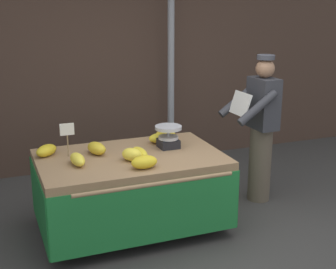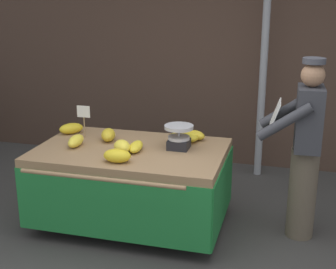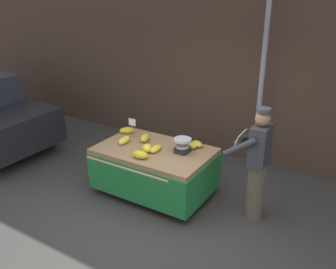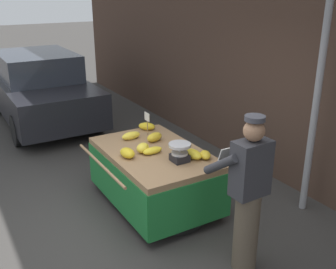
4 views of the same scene
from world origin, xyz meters
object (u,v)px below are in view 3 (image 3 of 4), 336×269
banana_bunch_4 (197,144)px  banana_bunch_6 (156,149)px  banana_bunch_1 (140,155)px  banana_bunch_7 (188,145)px  banana_cart (154,160)px  banana_bunch_3 (127,130)px  price_sign (132,124)px  banana_bunch_2 (147,148)px  vendor_person (257,164)px  banana_bunch_0 (145,138)px  street_pole (261,84)px  banana_bunch_5 (124,140)px  weighing_scale (182,146)px

banana_bunch_4 → banana_bunch_6: bearing=-133.0°
banana_bunch_1 → banana_bunch_7: size_ratio=0.85×
banana_cart → banana_bunch_7: bearing=34.4°
banana_bunch_4 → banana_bunch_7: (-0.09, -0.13, 0.01)m
banana_bunch_3 → banana_bunch_7: (1.23, 0.01, -0.00)m
price_sign → banana_bunch_2: 0.68m
banana_bunch_1 → vendor_person: size_ratio=0.15×
banana_bunch_0 → banana_bunch_4: bearing=17.6°
price_sign → banana_bunch_1: (0.59, -0.60, -0.19)m
banana_cart → vendor_person: size_ratio=1.08×
banana_bunch_3 → vendor_person: (2.40, -0.10, 0.01)m
price_sign → banana_bunch_3: 0.29m
banana_bunch_1 → banana_bunch_6: (0.06, 0.33, -0.02)m
street_pole → banana_bunch_1: street_pole is taller
banana_bunch_4 → banana_bunch_5: size_ratio=0.77×
banana_bunch_6 → banana_bunch_0: bearing=148.1°
banana_bunch_3 → banana_bunch_7: size_ratio=0.87×
banana_bunch_1 → banana_bunch_4: size_ratio=1.14×
banana_bunch_4 → weighing_scale: bearing=-106.3°
street_pole → banana_bunch_0: street_pole is taller
banana_bunch_3 → banana_bunch_2: bearing=-31.2°
banana_cart → banana_bunch_5: banana_bunch_5 is taller
street_pole → banana_bunch_3: bearing=-143.4°
street_pole → banana_bunch_3: street_pole is taller
banana_bunch_6 → vendor_person: bearing=9.6°
banana_cart → banana_bunch_5: (-0.54, -0.08, 0.26)m
banana_bunch_0 → banana_bunch_7: size_ratio=0.87×
banana_bunch_0 → banana_bunch_3: 0.49m
banana_cart → vendor_person: vendor_person is taller
street_pole → banana_bunch_0: bearing=-132.7°
banana_cart → banana_bunch_1: banana_bunch_1 is taller
weighing_scale → banana_bunch_1: weighing_scale is taller
banana_bunch_1 → vendor_person: 1.71m
banana_bunch_0 → banana_bunch_5: banana_bunch_0 is taller
banana_bunch_4 → banana_bunch_5: bearing=-154.6°
street_pole → banana_bunch_1: bearing=-117.6°
banana_cart → banana_bunch_3: 0.87m
weighing_scale → price_sign: 1.04m
banana_bunch_1 → banana_bunch_2: (-0.04, 0.24, 0.00)m
price_sign → banana_bunch_2: (0.55, -0.36, -0.18)m
banana_bunch_1 → banana_bunch_4: 0.99m
banana_bunch_2 → banana_bunch_6: 0.14m
price_sign → banana_bunch_7: size_ratio=1.15×
banana_bunch_2 → vendor_person: vendor_person is taller
banana_bunch_3 → street_pole: bearing=36.6°
street_pole → banana_bunch_6: size_ratio=11.69×
weighing_scale → vendor_person: size_ratio=0.16×
price_sign → banana_bunch_7: price_sign is taller
street_pole → weighing_scale: street_pole is taller
banana_bunch_2 → banana_bunch_5: bearing=171.6°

